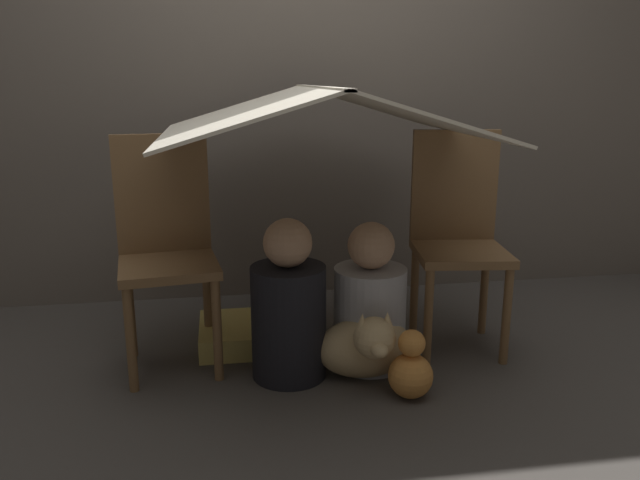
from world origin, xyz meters
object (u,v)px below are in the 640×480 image
object	(u,v)px
chair_right	(457,232)
dog	(367,346)
chair_left	(166,243)
person_second	(370,306)
person_front	(289,310)

from	to	relation	value
chair_right	dog	world-z (taller)	chair_right
chair_left	person_second	size ratio (longest dim) A/B	1.55
person_second	dog	distance (m)	0.18
person_front	person_second	distance (m)	0.34
chair_right	person_second	bearing A→B (deg)	-150.96
person_front	dog	distance (m)	0.33
dog	person_front	bearing A→B (deg)	164.35
chair_right	dog	xyz separation A→B (m)	(-0.47, -0.30, -0.37)
chair_right	person_front	distance (m)	0.83
dog	person_second	bearing A→B (deg)	72.14
chair_left	person_second	xyz separation A→B (m)	(0.81, -0.17, -0.25)
person_second	dog	size ratio (longest dim) A/B	1.55
chair_left	chair_right	xyz separation A→B (m)	(1.23, -0.00, 0.00)
person_second	person_front	bearing A→B (deg)	-171.79
dog	chair_left	bearing A→B (deg)	158.57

